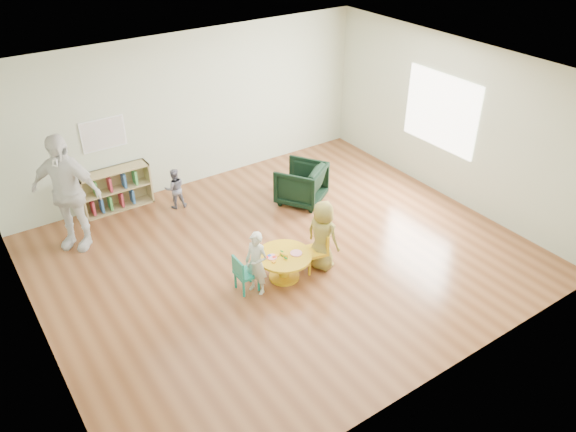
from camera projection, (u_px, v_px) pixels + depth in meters
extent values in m
plane|color=brown|center=(284.00, 256.00, 8.65)|extent=(7.00, 7.00, 0.00)
cube|color=silver|center=(284.00, 83.00, 7.20)|extent=(7.00, 6.00, 0.10)
cube|color=#B3C2A6|center=(191.00, 111.00, 10.02)|extent=(7.00, 0.10, 2.80)
cube|color=#B3C2A6|center=(445.00, 288.00, 5.80)|extent=(7.00, 0.10, 2.80)
cube|color=#B3C2A6|center=(23.00, 258.00, 6.24)|extent=(0.10, 6.00, 2.80)
cube|color=#B3C2A6|center=(454.00, 122.00, 9.58)|extent=(0.10, 6.00, 2.80)
cube|color=silver|center=(441.00, 111.00, 9.73)|extent=(0.02, 1.60, 1.30)
cylinder|color=gold|center=(284.00, 267.00, 8.11)|extent=(0.14, 0.14, 0.37)
cylinder|color=gold|center=(284.00, 276.00, 8.20)|extent=(0.45, 0.45, 0.04)
cylinder|color=gold|center=(284.00, 256.00, 8.00)|extent=(0.80, 0.80, 0.04)
cylinder|color=pink|center=(272.00, 257.00, 7.93)|extent=(0.15, 0.15, 0.02)
cylinder|color=pink|center=(296.00, 253.00, 8.02)|extent=(0.17, 0.17, 0.02)
cylinder|color=gold|center=(284.00, 255.00, 7.96)|extent=(0.07, 0.13, 0.04)
cylinder|color=#147322|center=(286.00, 258.00, 7.89)|extent=(0.03, 0.05, 0.02)
cylinder|color=#147322|center=(282.00, 251.00, 8.03)|extent=(0.03, 0.05, 0.02)
cube|color=red|center=(267.00, 257.00, 7.93)|extent=(0.07, 0.07, 0.02)
cube|color=orange|center=(277.00, 256.00, 7.96)|extent=(0.05, 0.06, 0.02)
cube|color=blue|center=(269.00, 256.00, 7.96)|extent=(0.06, 0.05, 0.02)
cube|color=#147322|center=(283.00, 255.00, 7.97)|extent=(0.05, 0.05, 0.02)
cube|color=red|center=(274.00, 257.00, 7.93)|extent=(0.06, 0.05, 0.02)
cube|color=orange|center=(274.00, 262.00, 7.84)|extent=(0.05, 0.05, 0.02)
cube|color=#17836B|center=(247.00, 273.00, 7.83)|extent=(0.31, 0.31, 0.04)
cube|color=#17836B|center=(238.00, 268.00, 7.69)|extent=(0.04, 0.30, 0.26)
cylinder|color=#17836B|center=(236.00, 280.00, 7.94)|extent=(0.04, 0.04, 0.26)
cylinder|color=#17836B|center=(244.00, 289.00, 7.77)|extent=(0.04, 0.04, 0.26)
cylinder|color=#17836B|center=(250.00, 274.00, 8.05)|extent=(0.04, 0.04, 0.26)
cylinder|color=#17836B|center=(259.00, 283.00, 7.88)|extent=(0.04, 0.04, 0.26)
cube|color=gold|center=(315.00, 251.00, 8.24)|extent=(0.39, 0.39, 0.04)
cube|color=gold|center=(324.00, 240.00, 8.19)|extent=(0.10, 0.33, 0.28)
cylinder|color=gold|center=(326.00, 263.00, 8.26)|extent=(0.04, 0.04, 0.28)
cylinder|color=gold|center=(319.00, 253.00, 8.47)|extent=(0.04, 0.04, 0.28)
cylinder|color=gold|center=(310.00, 267.00, 8.18)|extent=(0.04, 0.04, 0.28)
cylinder|color=gold|center=(303.00, 257.00, 8.39)|extent=(0.04, 0.04, 0.28)
cube|color=#9E8B58|center=(82.00, 199.00, 9.39)|extent=(0.03, 0.30, 0.75)
cube|color=#9E8B58|center=(148.00, 180.00, 9.95)|extent=(0.03, 0.30, 0.75)
cube|color=#9E8B58|center=(119.00, 207.00, 9.86)|extent=(1.20, 0.30, 0.03)
cube|color=#9E8B58|center=(113.00, 171.00, 9.48)|extent=(1.20, 0.30, 0.03)
cube|color=#9E8B58|center=(116.00, 189.00, 9.67)|extent=(1.14, 0.28, 0.03)
cube|color=#9E8B58|center=(113.00, 186.00, 9.77)|extent=(1.20, 0.02, 0.75)
cube|color=#AE2E41|center=(93.00, 207.00, 9.55)|extent=(0.04, 0.18, 0.26)
cube|color=#3066A9|center=(101.00, 205.00, 9.62)|extent=(0.04, 0.18, 0.26)
cube|color=#4CA54C|center=(110.00, 202.00, 9.69)|extent=(0.04, 0.18, 0.26)
cube|color=#AE2E41|center=(121.00, 199.00, 9.79)|extent=(0.04, 0.18, 0.26)
cube|color=#3066A9|center=(132.00, 196.00, 9.88)|extent=(0.04, 0.18, 0.26)
cube|color=#4CA54C|center=(95.00, 188.00, 9.41)|extent=(0.04, 0.18, 0.26)
cube|color=#AE2E41|center=(109.00, 184.00, 9.53)|extent=(0.04, 0.18, 0.26)
cube|color=#3066A9|center=(124.00, 180.00, 9.65)|extent=(0.04, 0.18, 0.26)
cube|color=#4CA54C|center=(135.00, 177.00, 9.75)|extent=(0.04, 0.18, 0.26)
cube|color=white|center=(103.00, 134.00, 9.27)|extent=(0.74, 0.01, 0.54)
cube|color=#ED4932|center=(103.00, 134.00, 9.26)|extent=(0.70, 0.00, 0.50)
imported|color=black|center=(301.00, 184.00, 9.89)|extent=(1.06, 1.07, 0.71)
imported|color=silver|center=(257.00, 263.00, 7.69)|extent=(0.35, 0.41, 0.96)
imported|color=yellow|center=(322.00, 235.00, 8.14)|extent=(0.49, 0.62, 1.11)
imported|color=#161938|center=(175.00, 189.00, 9.72)|extent=(0.41, 0.35, 0.74)
imported|color=white|center=(66.00, 192.00, 8.43)|extent=(1.12, 1.10, 1.89)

